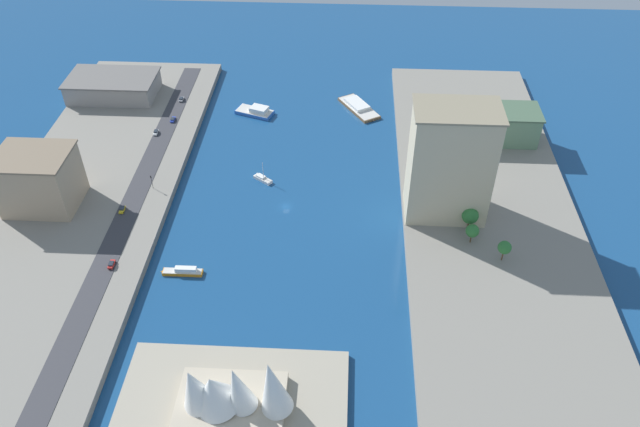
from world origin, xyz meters
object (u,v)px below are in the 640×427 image
(taxi_yellow_cab, at_px, (122,209))
(van_white, at_px, (156,132))
(terminal_long_green, at_px, (495,124))
(apartment_midrise_tan, at_px, (39,180))
(pickup_red, at_px, (111,264))
(hatchback_blue, at_px, (173,119))
(barge_flat_brown, at_px, (358,107))
(water_taxi_orange, at_px, (183,271))
(sailboat_small_white, at_px, (263,179))
(carpark_squat_concrete, at_px, (113,86))
(office_block_beige, at_px, (450,163))
(catamaran_blue, at_px, (256,111))
(sedan_silver, at_px, (181,99))
(traffic_light_waterfront, at_px, (151,180))
(opera_landmark, at_px, (230,394))

(taxi_yellow_cab, bearing_deg, van_white, -88.99)
(terminal_long_green, bearing_deg, apartment_midrise_tan, 17.18)
(pickup_red, height_order, hatchback_blue, pickup_red)
(barge_flat_brown, relative_size, taxi_yellow_cab, 6.27)
(van_white, bearing_deg, water_taxi_orange, 110.24)
(apartment_midrise_tan, xyz_separation_m, taxi_yellow_cab, (-32.44, 3.51, -11.01))
(pickup_red, bearing_deg, water_taxi_orange, -178.23)
(sailboat_small_white, xyz_separation_m, terminal_long_green, (-104.55, -34.44, 10.01))
(apartment_midrise_tan, relative_size, van_white, 6.66)
(sailboat_small_white, height_order, carpark_squat_concrete, carpark_squat_concrete)
(office_block_beige, height_order, pickup_red, office_block_beige)
(catamaran_blue, relative_size, van_white, 4.68)
(office_block_beige, height_order, apartment_midrise_tan, office_block_beige)
(office_block_beige, height_order, sedan_silver, office_block_beige)
(van_white, bearing_deg, barge_flat_brown, -160.46)
(sailboat_small_white, bearing_deg, traffic_light_waterfront, 15.33)
(sailboat_small_white, distance_m, carpark_squat_concrete, 107.29)
(sailboat_small_white, xyz_separation_m, van_white, (54.39, -29.33, 3.39))
(water_taxi_orange, height_order, barge_flat_brown, water_taxi_orange)
(carpark_squat_concrete, distance_m, terminal_long_green, 192.07)
(van_white, height_order, hatchback_blue, van_white)
(catamaran_blue, distance_m, taxi_yellow_cab, 93.94)
(apartment_midrise_tan, relative_size, taxi_yellow_cab, 6.56)
(office_block_beige, xyz_separation_m, traffic_light_waterfront, (120.74, -8.21, -19.26))
(barge_flat_brown, height_order, carpark_squat_concrete, carpark_squat_concrete)
(pickup_red, bearing_deg, sailboat_small_white, -129.09)
(sedan_silver, xyz_separation_m, opera_landmark, (-54.66, 175.73, 6.01))
(office_block_beige, bearing_deg, carpark_squat_concrete, -27.97)
(van_white, height_order, traffic_light_waterfront, traffic_light_waterfront)
(catamaran_blue, relative_size, sedan_silver, 4.77)
(office_block_beige, height_order, taxi_yellow_cab, office_block_beige)
(carpark_squat_concrete, distance_m, opera_landmark, 201.24)
(hatchback_blue, height_order, opera_landmark, opera_landmark)
(terminal_long_green, bearing_deg, van_white, 1.84)
(apartment_midrise_tan, distance_m, sedan_silver, 93.42)
(van_white, bearing_deg, opera_landmark, 112.50)
(sedan_silver, bearing_deg, catamaran_blue, 172.20)
(pickup_red, height_order, traffic_light_waterfront, traffic_light_waterfront)
(van_white, bearing_deg, catamaran_blue, -149.25)
(apartment_midrise_tan, height_order, sedan_silver, apartment_midrise_tan)
(water_taxi_orange, xyz_separation_m, taxi_yellow_cab, (31.28, -30.33, 3.12))
(traffic_light_waterfront, bearing_deg, opera_landmark, 116.12)
(carpark_squat_concrete, xyz_separation_m, van_white, (-30.68, 35.59, -4.28))
(carpark_squat_concrete, height_order, pickup_red, carpark_squat_concrete)
(catamaran_blue, bearing_deg, barge_flat_brown, -171.45)
(taxi_yellow_cab, relative_size, hatchback_blue, 0.96)
(terminal_long_green, bearing_deg, sailboat_small_white, 18.23)
(traffic_light_waterfront, bearing_deg, pickup_red, 86.27)
(opera_landmark, bearing_deg, catamaran_blue, -84.74)
(sailboat_small_white, distance_m, barge_flat_brown, 75.62)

